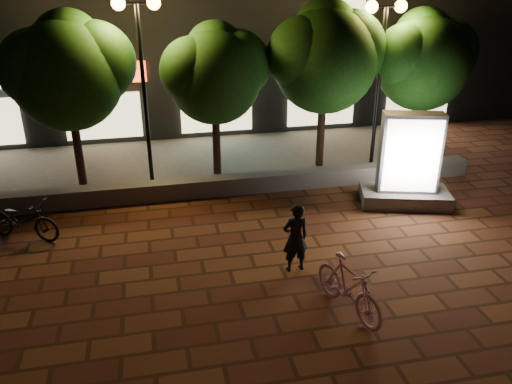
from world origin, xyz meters
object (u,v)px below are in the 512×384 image
object	(u,v)px
tree_far_right	(424,57)
street_lamp_right	(383,42)
tree_left	(68,68)
tree_right	(326,54)
scooter_parked	(23,220)
tree_mid	(216,70)
street_lamp_left	(140,45)
ad_kiosk	(408,168)
scooter_pink	(349,287)
rider	(295,238)

from	to	relation	value
tree_far_right	street_lamp_right	bearing A→B (deg)	-170.39
tree_left	tree_right	xyz separation A→B (m)	(7.30, 0.00, 0.12)
tree_far_right	scooter_parked	size ratio (longest dim) A/B	2.50
tree_mid	street_lamp_left	distance (m)	2.22
tree_far_right	street_lamp_right	distance (m)	1.66
ad_kiosk	street_lamp_right	bearing A→B (deg)	84.37
tree_left	scooter_pink	xyz separation A→B (m)	(5.39, -7.30, -2.89)
tree_mid	tree_right	world-z (taller)	tree_right
street_lamp_left	ad_kiosk	distance (m)	7.89
tree_left	street_lamp_right	xyz separation A→B (m)	(8.95, -0.26, 0.45)
tree_left	street_lamp_right	bearing A→B (deg)	-1.68
tree_right	scooter_pink	world-z (taller)	tree_right
tree_right	scooter_parked	size ratio (longest dim) A/B	2.66
tree_far_right	scooter_parked	distance (m)	12.34
scooter_pink	rider	distance (m)	1.72
ad_kiosk	scooter_parked	size ratio (longest dim) A/B	1.35
tree_left	rider	distance (m)	7.92
scooter_pink	rider	world-z (taller)	rider
ad_kiosk	tree_right	bearing A→B (deg)	113.58
ad_kiosk	scooter_pink	xyz separation A→B (m)	(-3.27, -4.18, -0.47)
street_lamp_left	tree_far_right	bearing A→B (deg)	1.76
street_lamp_left	rider	distance (m)	6.95
tree_mid	scooter_pink	bearing A→B (deg)	-79.16
street_lamp_left	tree_mid	bearing A→B (deg)	7.31
tree_left	tree_far_right	xyz separation A→B (m)	(10.50, -0.00, -0.08)
tree_mid	scooter_parked	xyz separation A→B (m)	(-5.11, -3.05, -2.72)
street_lamp_left	rider	bearing A→B (deg)	-62.18
tree_left	tree_far_right	world-z (taller)	tree_left
street_lamp_right	tree_mid	bearing A→B (deg)	176.96
tree_right	scooter_pink	distance (m)	8.13
tree_mid	scooter_pink	size ratio (longest dim) A/B	2.43
tree_left	tree_right	world-z (taller)	tree_right
street_lamp_right	scooter_parked	bearing A→B (deg)	-164.51
street_lamp_right	rider	bearing A→B (deg)	-127.21
tree_left	tree_right	distance (m)	7.30
scooter_parked	scooter_pink	bearing A→B (deg)	-97.56
tree_mid	scooter_parked	world-z (taller)	tree_mid
scooter_pink	rider	bearing A→B (deg)	92.01
street_lamp_left	street_lamp_right	xyz separation A→B (m)	(7.00, 0.00, -0.13)
street_lamp_right	scooter_pink	distance (m)	8.56
tree_left	rider	world-z (taller)	tree_left
street_lamp_left	scooter_pink	size ratio (longest dim) A/B	2.80
tree_right	ad_kiosk	distance (m)	4.25
tree_left	scooter_parked	xyz separation A→B (m)	(-1.11, -3.05, -2.95)
rider	tree_far_right	bearing A→B (deg)	-141.64
scooter_pink	scooter_parked	world-z (taller)	scooter_pink
street_lamp_right	ad_kiosk	world-z (taller)	street_lamp_right
tree_left	scooter_parked	distance (m)	4.38
tree_mid	street_lamp_left	xyz separation A→B (m)	(-2.05, -0.26, 0.81)
tree_far_right	ad_kiosk	size ratio (longest dim) A/B	1.85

